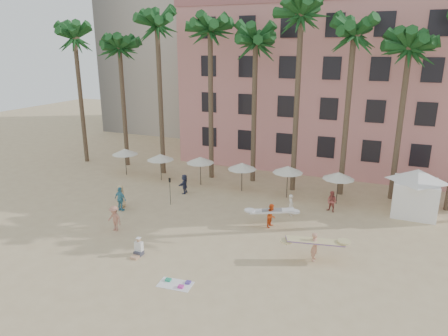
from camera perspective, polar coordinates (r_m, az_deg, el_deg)
The scene contains 11 objects.
ground at distance 24.00m, azimuth -5.67°, elevation -13.07°, with size 120.00×120.00×0.00m, color #D1B789.
pink_hotel at distance 44.54m, azimuth 18.79°, elevation 10.86°, with size 35.00×14.00×16.00m, color #DA8584.
palm_row at distance 34.62m, azimuth 6.79°, elevation 18.40°, with size 44.40×5.40×16.30m.
umbrella_row at distance 34.76m, azimuth -0.51°, elevation 0.76°, with size 22.50×2.70×2.73m.
cabana at distance 32.51m, azimuth 25.73°, elevation -2.58°, with size 4.60×4.60×3.50m.
beach_towel at distance 21.95m, azimuth -6.81°, elevation -16.10°, with size 1.88×1.16×0.14m.
carrier_yellow at distance 24.09m, azimuth 12.86°, elevation -10.63°, with size 3.37×1.88×1.74m.
carrier_white at distance 27.90m, azimuth 6.83°, elevation -6.60°, with size 3.15×1.66×1.66m.
beachgoers at distance 30.60m, azimuth -6.89°, elevation -4.50°, with size 16.07×9.81×1.89m.
paddle at distance 31.55m, azimuth -7.73°, elevation -2.83°, with size 0.18×0.04×2.23m.
seated_man at distance 24.83m, azimuth -12.15°, elevation -11.30°, with size 0.49×0.85×1.10m.
Camera 1 is at (10.04, -18.26, 11.90)m, focal length 32.00 mm.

